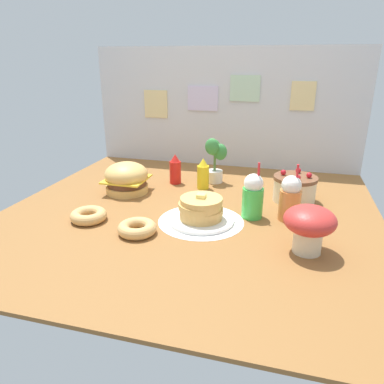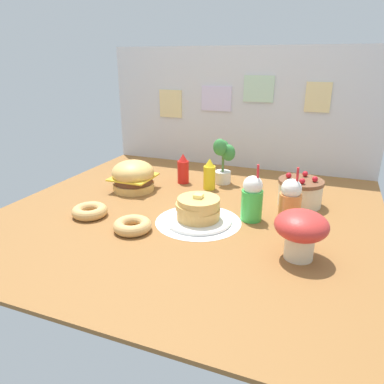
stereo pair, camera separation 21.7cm
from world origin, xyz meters
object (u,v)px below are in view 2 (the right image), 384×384
Objects in this scene: layer_cake at (300,192)px; mushroom_stool at (301,230)px; ketchup_bottle at (183,169)px; cream_soda_cup at (252,198)px; donut_pink_glaze at (90,211)px; burger at (133,176)px; pancake_stack at (198,211)px; donut_chocolate at (132,225)px; mustard_bottle at (209,175)px; orange_float_cup at (290,202)px; potted_plant at (223,159)px.

mushroom_stool reaches higher than layer_cake.
ketchup_bottle is 0.78m from cream_soda_cup.
donut_pink_glaze is 0.85× the size of mushroom_stool.
burger reaches higher than layer_cake.
pancake_stack is at bearing -152.71° from cream_soda_cup.
mushroom_stool reaches higher than burger.
cream_soda_cup is 0.96m from donut_pink_glaze.
donut_chocolate is (0.06, -0.85, -0.07)m from ketchup_bottle.
burger is 0.54m from mustard_bottle.
mushroom_stool is at bearing -48.64° from cream_soda_cup.
mushroom_stool is at bearing -47.22° from mustard_bottle.
layer_cake is 1.34× the size of donut_pink_glaze.
pancake_stack is 1.55× the size of mushroom_stool.
mustard_bottle is 0.67× the size of orange_float_cup.
donut_chocolate is (-0.17, -0.79, -0.07)m from mustard_bottle.
ketchup_bottle is (-0.35, 0.61, 0.04)m from pancake_stack.
mustard_bottle is 0.91× the size of mushroom_stool.
cream_soda_cup is (-0.24, -0.34, 0.05)m from layer_cake.
ketchup_bottle reaches higher than donut_chocolate.
ketchup_bottle is (-0.86, 0.14, 0.02)m from layer_cake.
mustard_bottle is at bearing 78.07° from donut_chocolate.
burger is 0.67m from potted_plant.
pancake_stack is 0.62m from mushroom_stool.
mushroom_stool is (1.21, -0.04, 0.11)m from donut_pink_glaze.
pancake_stack is 1.13× the size of cream_soda_cup.
cream_soda_cup is at bearing -58.98° from potted_plant.
burger is at bearing -145.15° from potted_plant.
mustard_bottle is at bearing 102.51° from pancake_stack.
burger is 0.87× the size of potted_plant.
mushroom_stool reaches higher than pancake_stack.
cream_soda_cup reaches higher than pancake_stack.
potted_plant is (0.28, 0.11, 0.08)m from ketchup_bottle.
mustard_bottle is 0.67× the size of cream_soda_cup.
mushroom_stool reaches higher than donut_pink_glaze.
burger is 1.21× the size of mushroom_stool.
ketchup_bottle reaches higher than pancake_stack.
layer_cake is 1.25× the size of ketchup_bottle.
ketchup_bottle is at bearing 138.67° from mushroom_stool.
mushroom_stool reaches higher than donut_chocolate.
ketchup_bottle is 0.67× the size of orange_float_cup.
cream_soda_cup is at bearing 131.36° from mushroom_stool.
burger is 1.33× the size of mustard_bottle.
donut_pink_glaze is at bearing 166.55° from donut_chocolate.
mushroom_stool is (0.58, -0.20, 0.08)m from pancake_stack.
orange_float_cup reaches higher than burger.
mushroom_stool is (0.87, 0.04, 0.11)m from donut_chocolate.
ketchup_bottle is 0.86m from donut_chocolate.
orange_float_cup reaches higher than mushroom_stool.
orange_float_cup is (0.21, 0.02, 0.00)m from cream_soda_cup.
mustard_bottle is at bearing 54.76° from donut_pink_glaze.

